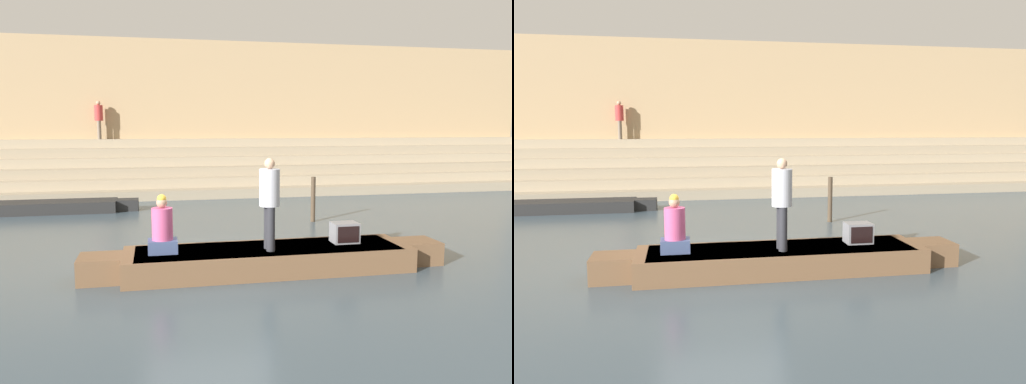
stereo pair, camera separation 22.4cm
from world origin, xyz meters
TOP-DOWN VIEW (x-y plane):
  - ground_plane at (0.00, 0.00)m, footprint 120.00×120.00m
  - ghat_steps at (0.00, 11.70)m, footprint 36.00×4.35m
  - back_wall at (0.00, 13.87)m, footprint 34.20×1.28m
  - rowboat_main at (1.12, -0.47)m, footprint 6.87×1.49m
  - person_standing at (1.09, -0.62)m, footprint 0.37×0.37m
  - person_rowing at (-0.84, -0.45)m, footprint 0.52×0.41m
  - tv_set at (2.67, -0.36)m, footprint 0.51×0.40m
  - moored_boat_shore at (-4.62, 7.13)m, footprint 6.26×1.13m
  - mooring_post at (3.46, 4.03)m, footprint 0.13×0.13m
  - person_on_steps at (-3.20, 12.91)m, footprint 0.35×0.35m

SIDE VIEW (x-z plane):
  - ground_plane at x=0.00m, z-range 0.00..0.00m
  - moored_boat_shore at x=-4.62m, z-range 0.01..0.37m
  - rowboat_main at x=1.12m, z-range 0.02..0.46m
  - mooring_post at x=3.46m, z-range 0.00..1.29m
  - tv_set at x=2.67m, z-range 0.45..0.84m
  - ghat_steps at x=0.00m, z-range -0.30..1.85m
  - person_rowing at x=-0.84m, z-range 0.33..1.40m
  - person_standing at x=1.09m, z-range 0.57..2.26m
  - person_on_steps at x=-3.20m, z-range 2.27..3.90m
  - back_wall at x=0.00m, z-range -0.03..6.46m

